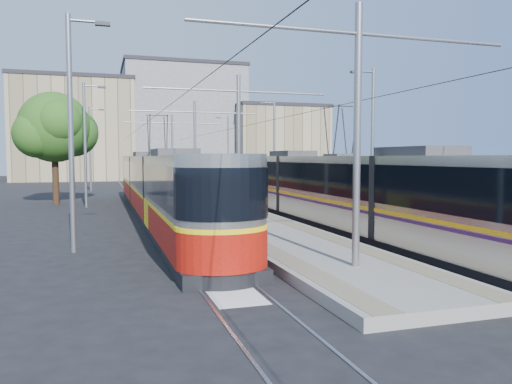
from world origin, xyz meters
name	(u,v)px	position (x,y,z in m)	size (l,w,h in m)	color
ground	(299,251)	(0.00, 0.00, 0.00)	(160.00, 160.00, 0.00)	black
platform	(204,203)	(0.00, 17.00, 0.15)	(4.00, 50.00, 0.30)	gray
tactile_strip_left	(182,202)	(-1.45, 17.00, 0.30)	(0.70, 50.00, 0.01)	gray
tactile_strip_right	(224,200)	(1.45, 17.00, 0.30)	(0.70, 50.00, 0.01)	gray
rails	(204,205)	(0.00, 17.00, 0.02)	(8.71, 70.00, 0.03)	gray
track_arrow	(218,278)	(-3.60, -3.00, 0.01)	(1.20, 5.00, 0.01)	silver
tram_left	(158,186)	(-3.60, 11.45, 1.71)	(2.43, 31.81, 5.50)	black
tram_right	(340,189)	(3.60, 4.09, 1.86)	(2.43, 28.84, 5.50)	black
catenary	(212,136)	(0.00, 14.15, 4.52)	(9.20, 70.00, 7.00)	gray
street_lamps	(193,145)	(0.00, 21.00, 4.18)	(15.18, 38.22, 8.00)	gray
shelter	(225,183)	(1.20, 15.91, 1.58)	(0.69, 1.11, 2.45)	black
tree	(59,129)	(-9.23, 21.04, 5.20)	(5.29, 4.89, 7.69)	#382314
building_left	(75,130)	(-10.00, 60.00, 7.18)	(16.32, 12.24, 14.33)	tan
building_centre	(182,122)	(6.00, 64.00, 8.78)	(18.36, 14.28, 17.54)	gray
building_right	(277,142)	(20.00, 58.00, 5.65)	(14.28, 10.20, 11.28)	tan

